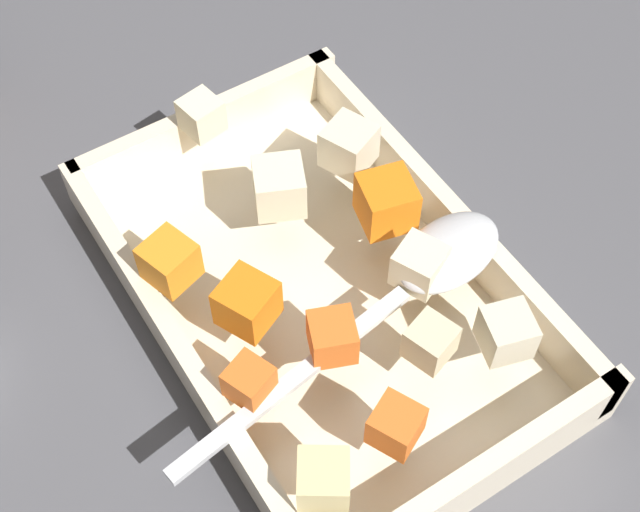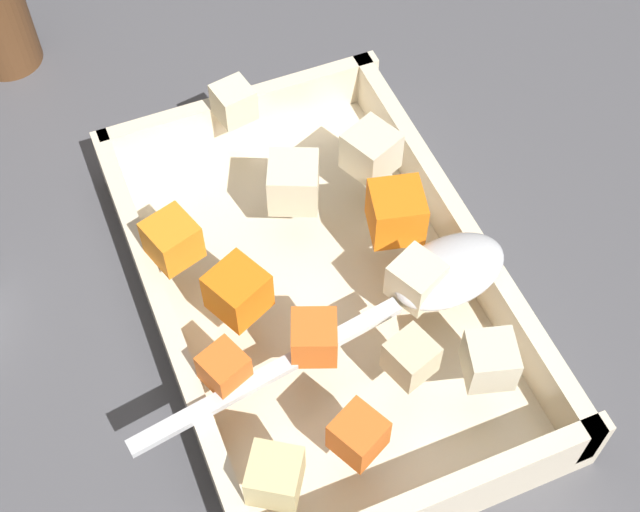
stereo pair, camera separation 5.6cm
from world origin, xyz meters
name	(u,v)px [view 2 (the right image)]	position (x,y,z in m)	size (l,w,h in m)	color
ground_plane	(317,287)	(0.00, 0.00, 0.00)	(4.00, 4.00, 0.00)	#4C4C51
baking_dish	(320,296)	(-0.02, 0.00, 0.02)	(0.34, 0.22, 0.05)	beige
carrot_chunk_near_spoon	(238,292)	(-0.03, 0.06, 0.07)	(0.03, 0.03, 0.03)	orange
carrot_chunk_corner_sw	(172,240)	(0.03, 0.09, 0.07)	(0.03, 0.03, 0.03)	orange
carrot_chunk_corner_nw	(314,338)	(-0.07, 0.03, 0.07)	(0.03, 0.03, 0.03)	orange
carrot_chunk_mid_left	(224,368)	(-0.07, 0.09, 0.06)	(0.02, 0.02, 0.02)	orange
carrot_chunk_far_left	(396,212)	(-0.01, -0.05, 0.07)	(0.03, 0.03, 0.03)	orange
carrot_chunk_under_handle	(358,435)	(-0.14, 0.03, 0.07)	(0.03, 0.03, 0.03)	orange
potato_chunk_corner_se	(416,280)	(-0.06, -0.04, 0.07)	(0.03, 0.03, 0.03)	beige
potato_chunk_heap_side	(234,102)	(0.13, 0.01, 0.07)	(0.03, 0.03, 0.03)	beige
potato_chunk_center	(294,182)	(0.04, 0.00, 0.07)	(0.03, 0.03, 0.03)	beige
potato_chunk_rim_edge	(411,357)	(-0.11, -0.02, 0.07)	(0.03, 0.03, 0.03)	beige
potato_chunk_heap_top	(275,476)	(-0.14, 0.08, 0.07)	(0.03, 0.03, 0.03)	#E0CC89
parsnip_chunk_corner_ne	(490,360)	(-0.12, -0.06, 0.07)	(0.03, 0.03, 0.03)	beige
parsnip_chunk_far_right	(371,151)	(0.05, -0.06, 0.07)	(0.03, 0.03, 0.03)	beige
serving_spoon	(431,281)	(-0.06, -0.05, 0.06)	(0.07, 0.26, 0.02)	silver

